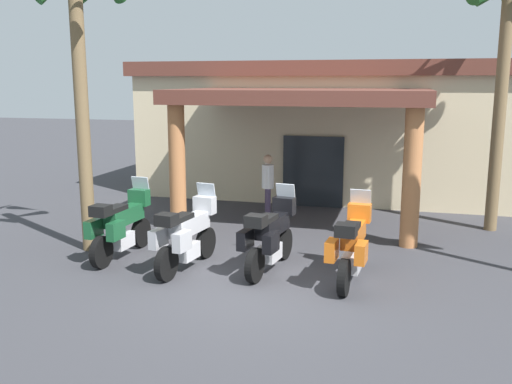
{
  "coord_description": "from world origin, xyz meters",
  "views": [
    {
      "loc": [
        2.67,
        -9.53,
        3.69
      ],
      "look_at": [
        -0.62,
        2.7,
        1.2
      ],
      "focal_mm": 39.71,
      "sensor_mm": 36.0,
      "label": 1
    }
  ],
  "objects_px": {
    "motorcycle_orange": "(352,246)",
    "palm_tree_roadside": "(76,29)",
    "motorcycle_green": "(121,225)",
    "pedestrian": "(268,182)",
    "motorcycle_silver": "(186,235)",
    "motorcycle_black": "(270,236)",
    "motel_building": "(329,125)",
    "palm_tree_near_portico": "(508,27)"
  },
  "relations": [
    {
      "from": "motel_building",
      "to": "palm_tree_near_portico",
      "type": "xyz_separation_m",
      "value": [
        4.81,
        -4.7,
        2.75
      ]
    },
    {
      "from": "motorcycle_orange",
      "to": "palm_tree_roadside",
      "type": "distance_m",
      "value": 7.12
    },
    {
      "from": "motorcycle_green",
      "to": "palm_tree_roadside",
      "type": "bearing_deg",
      "value": 76.11
    },
    {
      "from": "motorcycle_green",
      "to": "pedestrian",
      "type": "relative_size",
      "value": 1.24
    },
    {
      "from": "palm_tree_roadside",
      "to": "motel_building",
      "type": "bearing_deg",
      "value": 65.35
    },
    {
      "from": "motorcycle_black",
      "to": "motorcycle_silver",
      "type": "bearing_deg",
      "value": 110.36
    },
    {
      "from": "motorcycle_silver",
      "to": "motorcycle_orange",
      "type": "relative_size",
      "value": 1.0
    },
    {
      "from": "motorcycle_orange",
      "to": "motorcycle_green",
      "type": "bearing_deg",
      "value": 91.24
    },
    {
      "from": "motel_building",
      "to": "palm_tree_roadside",
      "type": "xyz_separation_m",
      "value": [
        -4.07,
        -8.86,
        2.55
      ]
    },
    {
      "from": "motorcycle_orange",
      "to": "pedestrian",
      "type": "relative_size",
      "value": 1.24
    },
    {
      "from": "motorcycle_silver",
      "to": "palm_tree_near_portico",
      "type": "xyz_separation_m",
      "value": [
        6.28,
        4.82,
        4.24
      ]
    },
    {
      "from": "motel_building",
      "to": "palm_tree_roadside",
      "type": "relative_size",
      "value": 1.88
    },
    {
      "from": "motorcycle_silver",
      "to": "pedestrian",
      "type": "xyz_separation_m",
      "value": [
        0.6,
        4.32,
        0.34
      ]
    },
    {
      "from": "motel_building",
      "to": "motorcycle_green",
      "type": "bearing_deg",
      "value": -108.54
    },
    {
      "from": "motorcycle_silver",
      "to": "motorcycle_orange",
      "type": "xyz_separation_m",
      "value": [
        3.24,
        0.12,
        0.0
      ]
    },
    {
      "from": "palm_tree_roadside",
      "to": "motorcycle_black",
      "type": "bearing_deg",
      "value": -4.31
    },
    {
      "from": "palm_tree_roadside",
      "to": "motorcycle_green",
      "type": "bearing_deg",
      "value": -17.62
    },
    {
      "from": "motorcycle_green",
      "to": "palm_tree_near_portico",
      "type": "bearing_deg",
      "value": -56.76
    },
    {
      "from": "motel_building",
      "to": "pedestrian",
      "type": "xyz_separation_m",
      "value": [
        -0.87,
        -5.21,
        -1.15
      ]
    },
    {
      "from": "motorcycle_silver",
      "to": "palm_tree_near_portico",
      "type": "distance_m",
      "value": 8.98
    },
    {
      "from": "motorcycle_orange",
      "to": "pedestrian",
      "type": "height_order",
      "value": "pedestrian"
    },
    {
      "from": "motorcycle_black",
      "to": "pedestrian",
      "type": "height_order",
      "value": "pedestrian"
    },
    {
      "from": "motorcycle_green",
      "to": "motorcycle_black",
      "type": "height_order",
      "value": "same"
    },
    {
      "from": "motorcycle_silver",
      "to": "palm_tree_roadside",
      "type": "relative_size",
      "value": 0.35
    },
    {
      "from": "motel_building",
      "to": "motorcycle_green",
      "type": "xyz_separation_m",
      "value": [
        -3.09,
        -9.17,
        -1.49
      ]
    },
    {
      "from": "motorcycle_black",
      "to": "palm_tree_roadside",
      "type": "bearing_deg",
      "value": 93.92
    },
    {
      "from": "pedestrian",
      "to": "motorcycle_orange",
      "type": "bearing_deg",
      "value": 102.4
    },
    {
      "from": "motorcycle_silver",
      "to": "palm_tree_roadside",
      "type": "bearing_deg",
      "value": 83.78
    },
    {
      "from": "motorcycle_green",
      "to": "palm_tree_near_portico",
      "type": "height_order",
      "value": "palm_tree_near_portico"
    },
    {
      "from": "motel_building",
      "to": "motorcycle_green",
      "type": "height_order",
      "value": "motel_building"
    },
    {
      "from": "motorcycle_green",
      "to": "motorcycle_orange",
      "type": "height_order",
      "value": "same"
    },
    {
      "from": "motel_building",
      "to": "motorcycle_orange",
      "type": "relative_size",
      "value": 5.43
    },
    {
      "from": "motel_building",
      "to": "palm_tree_roadside",
      "type": "distance_m",
      "value": 10.08
    },
    {
      "from": "palm_tree_roadside",
      "to": "palm_tree_near_portico",
      "type": "bearing_deg",
      "value": 25.11
    },
    {
      "from": "pedestrian",
      "to": "palm_tree_near_portico",
      "type": "relative_size",
      "value": 0.28
    },
    {
      "from": "motorcycle_black",
      "to": "palm_tree_near_portico",
      "type": "height_order",
      "value": "palm_tree_near_portico"
    },
    {
      "from": "palm_tree_near_portico",
      "to": "motel_building",
      "type": "bearing_deg",
      "value": 135.62
    },
    {
      "from": "pedestrian",
      "to": "motel_building",
      "type": "bearing_deg",
      "value": -119.32
    },
    {
      "from": "motel_building",
      "to": "palm_tree_near_portico",
      "type": "distance_m",
      "value": 7.27
    },
    {
      "from": "motel_building",
      "to": "motorcycle_orange",
      "type": "height_order",
      "value": "motel_building"
    },
    {
      "from": "motorcycle_silver",
      "to": "motorcycle_orange",
      "type": "bearing_deg",
      "value": -79.75
    },
    {
      "from": "palm_tree_roadside",
      "to": "pedestrian",
      "type": "bearing_deg",
      "value": 48.83
    }
  ]
}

